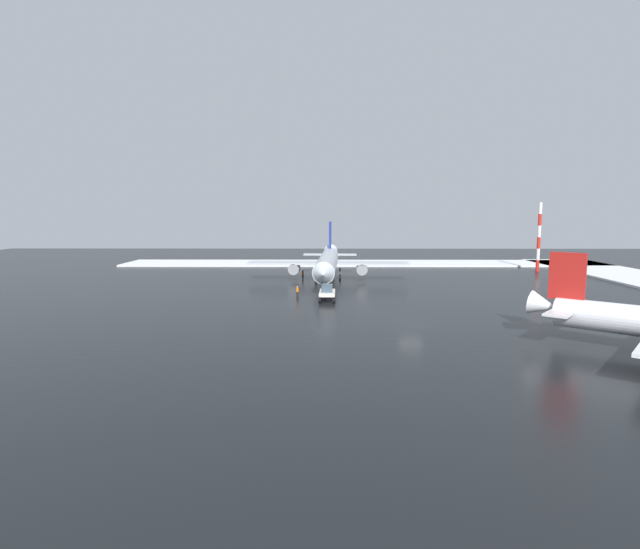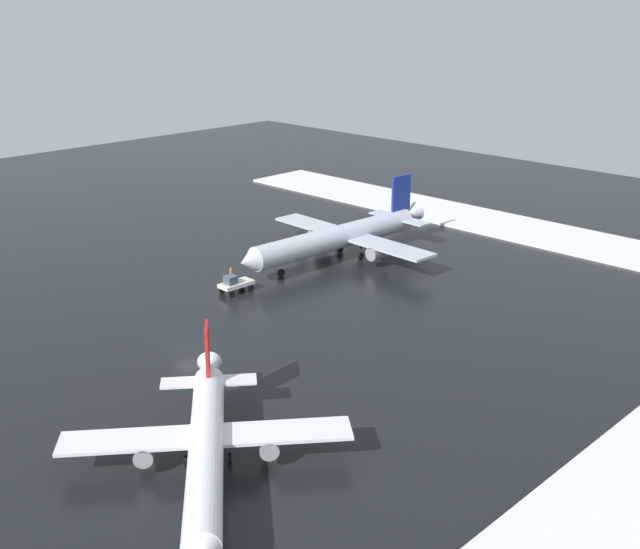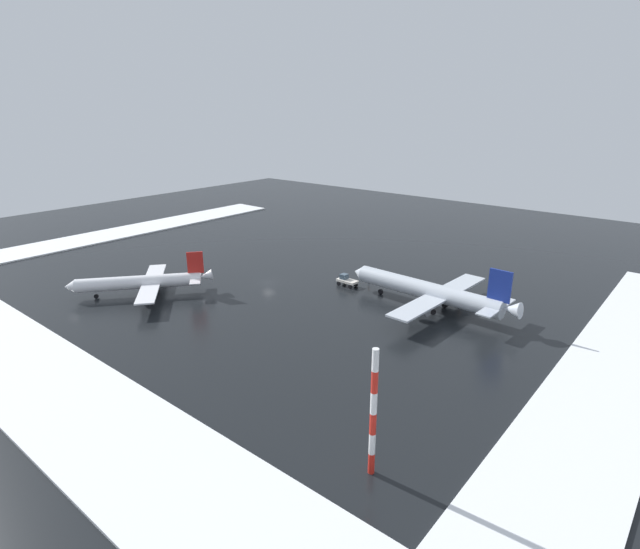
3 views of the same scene
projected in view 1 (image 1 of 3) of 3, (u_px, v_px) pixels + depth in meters
The scene contains 7 objects.
ground_plane at pixel (411, 324), 55.71m from camera, with size 240.00×240.00×0.00m, color black.
snow_bank_right at pixel (364, 263), 122.19m from camera, with size 14.00×116.00×0.36m, color white.
airplane_distant_tail at pixel (328, 263), 89.63m from camera, with size 35.71×29.58×10.61m.
pushback_tug at pixel (327, 292), 70.14m from camera, with size 4.67×2.43×2.50m.
ground_crew_near_tug at pixel (303, 274), 94.09m from camera, with size 0.36×0.36×1.71m.
ground_crew_beside_wing at pixel (297, 291), 73.14m from camera, with size 0.36×0.36×1.71m.
antenna_mast at pixel (539, 237), 105.49m from camera, with size 0.70×0.70×14.61m.
Camera 1 is at (-54.71, 9.66, 12.33)m, focal length 28.00 mm.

